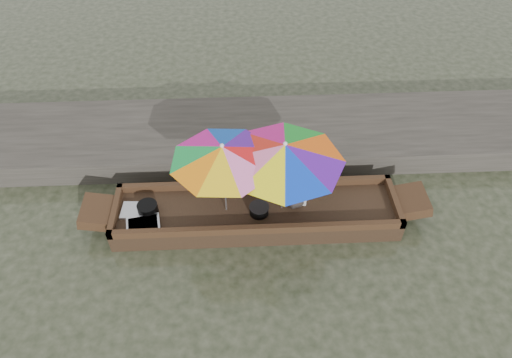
{
  "coord_description": "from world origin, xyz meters",
  "views": [
    {
      "loc": [
        -0.26,
        -5.48,
        6.57
      ],
      "look_at": [
        0.0,
        0.1,
        1.0
      ],
      "focal_mm": 32.0,
      "sensor_mm": 36.0,
      "label": 1
    }
  ],
  "objects_px": {
    "cooking_pot": "(148,208)",
    "charcoal_grill": "(259,210)",
    "vendor": "(297,185)",
    "umbrella_bow": "(224,179)",
    "boat_hull": "(256,214)",
    "tray_scallop": "(138,211)",
    "supply_bag": "(299,196)",
    "umbrella_stern": "(283,177)",
    "tray_crayfish": "(143,225)"
  },
  "relations": [
    {
      "from": "boat_hull",
      "to": "supply_bag",
      "type": "height_order",
      "value": "supply_bag"
    },
    {
      "from": "tray_scallop",
      "to": "umbrella_bow",
      "type": "bearing_deg",
      "value": -0.54
    },
    {
      "from": "charcoal_grill",
      "to": "tray_crayfish",
      "type": "bearing_deg",
      "value": -173.85
    },
    {
      "from": "supply_bag",
      "to": "boat_hull",
      "type": "bearing_deg",
      "value": -170.03
    },
    {
      "from": "tray_scallop",
      "to": "umbrella_bow",
      "type": "xyz_separation_m",
      "value": [
        1.6,
        -0.02,
        0.74
      ]
    },
    {
      "from": "vendor",
      "to": "tray_crayfish",
      "type": "bearing_deg",
      "value": -25.44
    },
    {
      "from": "tray_crayfish",
      "to": "tray_scallop",
      "type": "bearing_deg",
      "value": 113.16
    },
    {
      "from": "tray_crayfish",
      "to": "tray_scallop",
      "type": "xyz_separation_m",
      "value": [
        -0.15,
        0.35,
        -0.01
      ]
    },
    {
      "from": "cooking_pot",
      "to": "charcoal_grill",
      "type": "xyz_separation_m",
      "value": [
        1.99,
        -0.12,
        -0.02
      ]
    },
    {
      "from": "tray_scallop",
      "to": "umbrella_bow",
      "type": "relative_size",
      "value": 0.32
    },
    {
      "from": "tray_scallop",
      "to": "supply_bag",
      "type": "relative_size",
      "value": 2.04
    },
    {
      "from": "supply_bag",
      "to": "vendor",
      "type": "relative_size",
      "value": 0.28
    },
    {
      "from": "supply_bag",
      "to": "umbrella_bow",
      "type": "height_order",
      "value": "umbrella_bow"
    },
    {
      "from": "cooking_pot",
      "to": "vendor",
      "type": "xyz_separation_m",
      "value": [
        2.67,
        0.08,
        0.4
      ]
    },
    {
      "from": "charcoal_grill",
      "to": "supply_bag",
      "type": "relative_size",
      "value": 1.21
    },
    {
      "from": "charcoal_grill",
      "to": "umbrella_stern",
      "type": "bearing_deg",
      "value": 15.9
    },
    {
      "from": "charcoal_grill",
      "to": "umbrella_stern",
      "type": "relative_size",
      "value": 0.17
    },
    {
      "from": "cooking_pot",
      "to": "supply_bag",
      "type": "xyz_separation_m",
      "value": [
        2.73,
        0.14,
        0.03
      ]
    },
    {
      "from": "vendor",
      "to": "umbrella_bow",
      "type": "bearing_deg",
      "value": -30.69
    },
    {
      "from": "boat_hull",
      "to": "cooking_pot",
      "type": "distance_m",
      "value": 1.96
    },
    {
      "from": "boat_hull",
      "to": "tray_scallop",
      "type": "relative_size",
      "value": 9.02
    },
    {
      "from": "tray_crayfish",
      "to": "tray_scallop",
      "type": "height_order",
      "value": "tray_crayfish"
    },
    {
      "from": "supply_bag",
      "to": "umbrella_stern",
      "type": "xyz_separation_m",
      "value": [
        -0.32,
        -0.14,
        0.65
      ]
    },
    {
      "from": "tray_scallop",
      "to": "umbrella_stern",
      "type": "bearing_deg",
      "value": -0.33
    },
    {
      "from": "tray_crayfish",
      "to": "supply_bag",
      "type": "bearing_deg",
      "value": 9.73
    },
    {
      "from": "tray_crayfish",
      "to": "umbrella_stern",
      "type": "distance_m",
      "value": 2.58
    },
    {
      "from": "boat_hull",
      "to": "supply_bag",
      "type": "bearing_deg",
      "value": 9.97
    },
    {
      "from": "supply_bag",
      "to": "umbrella_bow",
      "type": "distance_m",
      "value": 1.48
    },
    {
      "from": "charcoal_grill",
      "to": "supply_bag",
      "type": "bearing_deg",
      "value": 19.17
    },
    {
      "from": "boat_hull",
      "to": "umbrella_bow",
      "type": "distance_m",
      "value": 1.09
    },
    {
      "from": "cooking_pot",
      "to": "umbrella_stern",
      "type": "xyz_separation_m",
      "value": [
        2.41,
        -0.0,
        0.68
      ]
    },
    {
      "from": "cooking_pot",
      "to": "supply_bag",
      "type": "height_order",
      "value": "supply_bag"
    },
    {
      "from": "charcoal_grill",
      "to": "supply_bag",
      "type": "xyz_separation_m",
      "value": [
        0.74,
        0.26,
        0.05
      ]
    },
    {
      "from": "cooking_pot",
      "to": "umbrella_bow",
      "type": "relative_size",
      "value": 0.2
    },
    {
      "from": "supply_bag",
      "to": "tray_scallop",
      "type": "bearing_deg",
      "value": -177.6
    },
    {
      "from": "charcoal_grill",
      "to": "vendor",
      "type": "height_order",
      "value": "vendor"
    },
    {
      "from": "tray_crayfish",
      "to": "cooking_pot",
      "type": "bearing_deg",
      "value": 82.77
    },
    {
      "from": "tray_crayfish",
      "to": "vendor",
      "type": "bearing_deg",
      "value": 8.65
    },
    {
      "from": "umbrella_stern",
      "to": "vendor",
      "type": "bearing_deg",
      "value": 15.95
    },
    {
      "from": "tray_crayfish",
      "to": "supply_bag",
      "type": "distance_m",
      "value": 2.81
    },
    {
      "from": "boat_hull",
      "to": "tray_scallop",
      "type": "bearing_deg",
      "value": 179.6
    },
    {
      "from": "cooking_pot",
      "to": "tray_crayfish",
      "type": "relative_size",
      "value": 0.64
    },
    {
      "from": "boat_hull",
      "to": "tray_scallop",
      "type": "height_order",
      "value": "tray_scallop"
    },
    {
      "from": "umbrella_stern",
      "to": "umbrella_bow",
      "type": "bearing_deg",
      "value": 180.0
    },
    {
      "from": "tray_crayfish",
      "to": "vendor",
      "type": "distance_m",
      "value": 2.78
    },
    {
      "from": "cooking_pot",
      "to": "umbrella_stern",
      "type": "height_order",
      "value": "umbrella_stern"
    },
    {
      "from": "tray_crayfish",
      "to": "vendor",
      "type": "relative_size",
      "value": 0.57
    },
    {
      "from": "boat_hull",
      "to": "charcoal_grill",
      "type": "height_order",
      "value": "charcoal_grill"
    },
    {
      "from": "umbrella_bow",
      "to": "umbrella_stern",
      "type": "relative_size",
      "value": 0.87
    },
    {
      "from": "tray_scallop",
      "to": "umbrella_stern",
      "type": "height_order",
      "value": "umbrella_stern"
    }
  ]
}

